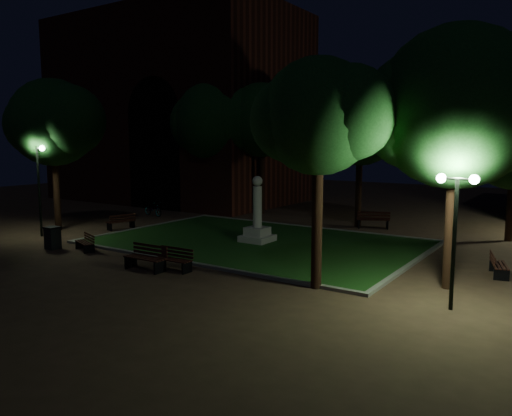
% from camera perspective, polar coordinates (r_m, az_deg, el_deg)
% --- Properties ---
extents(ground, '(80.00, 80.00, 0.00)m').
position_cam_1_polar(ground, '(22.82, -2.65, -4.85)').
color(ground, '#4E3425').
extents(lawn, '(15.00, 10.00, 0.08)m').
position_cam_1_polar(lawn, '(24.41, 0.15, -3.91)').
color(lawn, '#1B4515').
rests_on(lawn, ground).
extents(lawn_kerb, '(15.40, 10.40, 0.12)m').
position_cam_1_polar(lawn_kerb, '(24.40, 0.15, -3.87)').
color(lawn_kerb, slate).
rests_on(lawn_kerb, ground).
extents(monument, '(1.40, 1.40, 3.20)m').
position_cam_1_polar(monument, '(24.24, 0.15, -1.79)').
color(monument, '#9E9990').
rests_on(monument, lawn).
extents(building_main, '(20.00, 12.00, 15.00)m').
position_cam_1_polar(building_main, '(43.10, -8.90, 10.82)').
color(building_main, '#471B13').
rests_on(building_main, ground).
extents(tree_west, '(5.82, 4.75, 8.31)m').
position_cam_1_polar(tree_west, '(29.56, -22.09, 9.04)').
color(tree_west, black).
rests_on(tree_west, ground).
extents(tree_north_wl, '(6.09, 4.97, 8.82)m').
position_cam_1_polar(tree_north_wl, '(33.92, 0.80, 10.02)').
color(tree_north_wl, black).
rests_on(tree_north_wl, ground).
extents(tree_north_er, '(5.60, 4.57, 8.11)m').
position_cam_1_polar(tree_north_er, '(29.14, 12.02, 9.22)').
color(tree_north_er, black).
rests_on(tree_north_er, ground).
extents(tree_east, '(6.49, 5.30, 8.66)m').
position_cam_1_polar(tree_east, '(17.58, 22.30, 10.58)').
color(tree_east, black).
rests_on(tree_east, ground).
extents(tree_se, '(4.71, 3.84, 7.65)m').
position_cam_1_polar(tree_se, '(16.49, 7.43, 10.30)').
color(tree_se, black).
rests_on(tree_se, ground).
extents(tree_nw, '(7.00, 5.72, 9.11)m').
position_cam_1_polar(tree_nw, '(34.80, -4.45, 9.80)').
color(tree_nw, black).
rests_on(tree_nw, ground).
extents(tree_far_north, '(5.49, 4.48, 8.20)m').
position_cam_1_polar(tree_far_north, '(32.58, 7.56, 9.37)').
color(tree_far_north, black).
rests_on(tree_far_north, ground).
extents(lamppost_sw, '(1.18, 0.28, 4.72)m').
position_cam_1_polar(lamppost_sw, '(28.01, -23.63, 3.61)').
color(lamppost_sw, black).
rests_on(lamppost_sw, ground).
extents(lamppost_se, '(1.18, 0.28, 4.01)m').
position_cam_1_polar(lamppost_se, '(15.46, 21.85, -0.67)').
color(lamppost_se, black).
rests_on(lamppost_se, ground).
extents(lamppost_nw, '(1.18, 0.28, 4.27)m').
position_cam_1_polar(lamppost_nw, '(38.16, -7.90, 4.69)').
color(lamppost_nw, black).
rests_on(lamppost_nw, ground).
extents(bench_near_left, '(1.78, 0.66, 0.97)m').
position_cam_1_polar(bench_near_left, '(19.74, -12.43, -5.64)').
color(bench_near_left, black).
rests_on(bench_near_left, ground).
extents(bench_near_right, '(1.61, 0.61, 0.87)m').
position_cam_1_polar(bench_near_right, '(19.48, -9.38, -5.88)').
color(bench_near_right, black).
rests_on(bench_near_right, ground).
extents(bench_west_near, '(1.46, 0.92, 0.76)m').
position_cam_1_polar(bench_west_near, '(23.93, -18.88, -3.79)').
color(bench_west_near, black).
rests_on(bench_west_near, ground).
extents(bench_left_side, '(0.92, 1.67, 0.87)m').
position_cam_1_polar(bench_left_side, '(29.05, -15.14, -1.58)').
color(bench_left_side, black).
rests_on(bench_left_side, ground).
extents(bench_right_side, '(0.90, 1.60, 0.83)m').
position_cam_1_polar(bench_right_side, '(20.51, 25.89, -5.93)').
color(bench_right_side, black).
rests_on(bench_right_side, ground).
extents(bench_far_side, '(1.91, 1.33, 1.00)m').
position_cam_1_polar(bench_far_side, '(29.08, 13.24, -1.38)').
color(bench_far_side, black).
rests_on(bench_far_side, ground).
extents(trash_bin, '(0.62, 0.62, 1.04)m').
position_cam_1_polar(trash_bin, '(24.80, -22.22, -3.16)').
color(trash_bin, black).
rests_on(trash_bin, ground).
extents(bicycle, '(1.85, 0.88, 0.93)m').
position_cam_1_polar(bicycle, '(33.80, -11.67, -0.10)').
color(bicycle, black).
rests_on(bicycle, ground).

